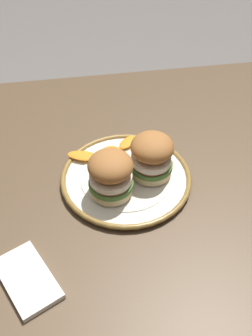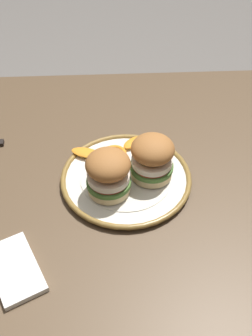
{
  "view_description": "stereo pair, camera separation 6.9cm",
  "coord_description": "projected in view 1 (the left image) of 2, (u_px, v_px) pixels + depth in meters",
  "views": [
    {
      "loc": [
        -0.08,
        -0.64,
        1.37
      ],
      "look_at": [
        0.02,
        -0.02,
        0.75
      ],
      "focal_mm": 43.15,
      "sensor_mm": 36.0,
      "label": 1
    },
    {
      "loc": [
        -0.01,
        -0.65,
        1.37
      ],
      "look_at": [
        0.02,
        -0.02,
        0.75
      ],
      "focal_mm": 43.15,
      "sensor_mm": 36.0,
      "label": 2
    }
  ],
  "objects": [
    {
      "name": "folded_napkin",
      "position": [
        27.0,
        279.0,
        0.72
      ],
      "size": [
        0.13,
        0.16,
        0.01
      ],
      "primitive_type": "cube",
      "rotation": [
        0.0,
        0.0,
        2.03
      ],
      "color": "white",
      "rests_on": "dining_table"
    },
    {
      "name": "dining_table",
      "position": [
        115.0,
        203.0,
        0.99
      ],
      "size": [
        1.28,
        0.86,
        0.71
      ],
      "color": "brown",
      "rests_on": "ground"
    },
    {
      "name": "orange_peel_strip_short",
      "position": [
        128.0,
        142.0,
        0.97
      ],
      "size": [
        0.06,
        0.06,
        0.01
      ],
      "color": "orange",
      "rests_on": "dinner_plate"
    },
    {
      "name": "orange_peel_strip_long",
      "position": [
        84.0,
        156.0,
        0.93
      ],
      "size": [
        0.08,
        0.06,
        0.01
      ],
      "color": "orange",
      "rests_on": "dinner_plate"
    },
    {
      "name": "sandwich_half_right",
      "position": [
        111.0,
        174.0,
        0.82
      ],
      "size": [
        0.11,
        0.11,
        0.1
      ],
      "color": "beige",
      "rests_on": "dinner_plate"
    },
    {
      "name": "orange_peel_curled",
      "position": [
        112.0,
        155.0,
        0.93
      ],
      "size": [
        0.07,
        0.07,
        0.01
      ],
      "color": "orange",
      "rests_on": "dinner_plate"
    },
    {
      "name": "ground_plane",
      "position": [
        119.0,
        318.0,
        1.42
      ],
      "size": [
        8.0,
        8.0,
        0.0
      ],
      "primitive_type": "plane",
      "color": "slate"
    },
    {
      "name": "sandwich_half_left",
      "position": [
        152.0,
        155.0,
        0.86
      ],
      "size": [
        0.12,
        0.12,
        0.1
      ],
      "color": "beige",
      "rests_on": "dinner_plate"
    },
    {
      "name": "dinner_plate",
      "position": [
        126.0,
        178.0,
        0.9
      ],
      "size": [
        0.29,
        0.29,
        0.02
      ],
      "color": "silver",
      "rests_on": "dining_table"
    }
  ]
}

